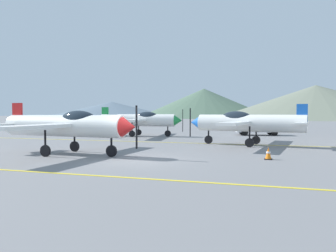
% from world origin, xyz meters
% --- Properties ---
extents(ground_plane, '(400.00, 400.00, 0.00)m').
position_xyz_m(ground_plane, '(0.00, 0.00, 0.00)').
color(ground_plane, slate).
extents(apron_line_near, '(80.00, 0.16, 0.01)m').
position_xyz_m(apron_line_near, '(0.00, -3.99, 0.01)').
color(apron_line_near, yellow).
rests_on(apron_line_near, ground_plane).
extents(apron_line_far, '(80.00, 0.16, 0.01)m').
position_xyz_m(apron_line_far, '(0.00, 8.97, 0.01)').
color(apron_line_far, yellow).
rests_on(apron_line_far, ground_plane).
extents(airplane_near, '(8.13, 9.34, 2.79)m').
position_xyz_m(airplane_near, '(-4.26, 0.80, 1.57)').
color(airplane_near, white).
rests_on(airplane_near, ground_plane).
extents(airplane_mid, '(8.16, 9.34, 2.79)m').
position_xyz_m(airplane_mid, '(4.54, 8.48, 1.57)').
color(airplane_mid, white).
rests_on(airplane_mid, ground_plane).
extents(airplane_far, '(8.15, 9.35, 2.79)m').
position_xyz_m(airplane_far, '(-5.55, 14.54, 1.57)').
color(airplane_far, white).
rests_on(airplane_far, ground_plane).
extents(car_sedan, '(4.58, 2.71, 1.62)m').
position_xyz_m(car_sedan, '(5.23, 19.19, 0.84)').
color(car_sedan, white).
rests_on(car_sedan, ground_plane).
extents(traffic_cone_side, '(0.36, 0.36, 0.59)m').
position_xyz_m(traffic_cone_side, '(5.95, 1.89, 0.29)').
color(traffic_cone_side, black).
rests_on(traffic_cone_side, ground_plane).
extents(hill_left, '(68.12, 68.12, 8.17)m').
position_xyz_m(hill_left, '(-70.15, 137.12, 4.09)').
color(hill_left, slate).
rests_on(hill_left, ground_plane).
extents(hill_centerleft, '(64.03, 64.03, 13.97)m').
position_xyz_m(hill_centerleft, '(-21.56, 137.64, 6.99)').
color(hill_centerleft, '#4C6651').
rests_on(hill_centerleft, ground_plane).
extents(hill_centerright, '(78.56, 78.56, 13.05)m').
position_xyz_m(hill_centerright, '(25.14, 120.65, 6.53)').
color(hill_centerright, slate).
rests_on(hill_centerright, ground_plane).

